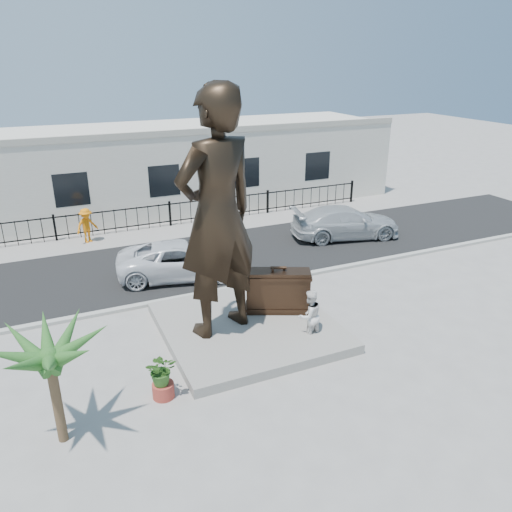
{
  "coord_description": "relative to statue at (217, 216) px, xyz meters",
  "views": [
    {
      "loc": [
        -5.88,
        -11.22,
        8.13
      ],
      "look_at": [
        0.0,
        2.0,
        2.3
      ],
      "focal_mm": 35.0,
      "sensor_mm": 36.0,
      "label": 1
    }
  ],
  "objects": [
    {
      "name": "ground",
      "position": [
        1.4,
        -1.55,
        -3.93
      ],
      "size": [
        100.0,
        100.0,
        0.0
      ],
      "primitive_type": "plane",
      "color": "#9E9991",
      "rests_on": "ground"
    },
    {
      "name": "suitcase",
      "position": [
        2.11,
        0.27,
        -2.91
      ],
      "size": [
        2.12,
        1.43,
        1.44
      ],
      "primitive_type": "cube",
      "rotation": [
        0.0,
        0.0,
        -0.42
      ],
      "color": "black",
      "rests_on": "plinth"
    },
    {
      "name": "street",
      "position": [
        1.4,
        6.45,
        -3.92
      ],
      "size": [
        40.0,
        7.0,
        0.01
      ],
      "primitive_type": "cube",
      "color": "black",
      "rests_on": "ground"
    },
    {
      "name": "planter",
      "position": [
        -2.37,
        -2.21,
        -3.73
      ],
      "size": [
        0.56,
        0.56,
        0.4
      ],
      "primitive_type": "cylinder",
      "color": "#A3372B",
      "rests_on": "ground"
    },
    {
      "name": "worker",
      "position": [
        -2.74,
        10.41,
        -3.09
      ],
      "size": [
        1.21,
        0.99,
        1.63
      ],
      "primitive_type": "imported",
      "rotation": [
        0.0,
        0.0,
        0.44
      ],
      "color": "orange",
      "rests_on": "far_sidewalk"
    },
    {
      "name": "tourist",
      "position": [
        2.4,
        -1.29,
        -3.1
      ],
      "size": [
        0.88,
        0.73,
        1.65
      ],
      "primitive_type": "imported",
      "rotation": [
        0.0,
        0.0,
        3.28
      ],
      "color": "white",
      "rests_on": "ground"
    },
    {
      "name": "building",
      "position": [
        1.4,
        15.45,
        -1.73
      ],
      "size": [
        28.0,
        7.0,
        4.4
      ],
      "primitive_type": "cube",
      "color": "silver",
      "rests_on": "ground"
    },
    {
      "name": "car_white",
      "position": [
        0.23,
        4.88,
        -3.22
      ],
      "size": [
        5.43,
        3.42,
        1.4
      ],
      "primitive_type": "imported",
      "rotation": [
        0.0,
        0.0,
        1.34
      ],
      "color": "silver",
      "rests_on": "street"
    },
    {
      "name": "far_sidewalk",
      "position": [
        1.4,
        10.45,
        -3.92
      ],
      "size": [
        40.0,
        2.5,
        0.02
      ],
      "primitive_type": "cube",
      "color": "#9E9991",
      "rests_on": "ground"
    },
    {
      "name": "fence",
      "position": [
        1.4,
        11.25,
        -3.33
      ],
      "size": [
        22.0,
        0.1,
        1.2
      ],
      "primitive_type": "cube",
      "color": "black",
      "rests_on": "ground"
    },
    {
      "name": "shrub",
      "position": [
        -2.37,
        -2.21,
        -3.1
      ],
      "size": [
        0.9,
        0.82,
        0.86
      ],
      "primitive_type": "imported",
      "rotation": [
        0.0,
        0.0,
        -0.22
      ],
      "color": "#305E1E",
      "rests_on": "planter"
    },
    {
      "name": "statue",
      "position": [
        0.0,
        0.0,
        0.0
      ],
      "size": [
        3.04,
        2.45,
        7.26
      ],
      "primitive_type": "imported",
      "rotation": [
        0.0,
        0.0,
        3.44
      ],
      "color": "black",
      "rests_on": "plinth"
    },
    {
      "name": "curb",
      "position": [
        1.4,
        2.95,
        -3.87
      ],
      "size": [
        40.0,
        0.25,
        0.12
      ],
      "primitive_type": "cube",
      "color": "#A5A399",
      "rests_on": "ground"
    },
    {
      "name": "plinth",
      "position": [
        0.9,
        -0.05,
        -3.78
      ],
      "size": [
        5.2,
        5.2,
        0.3
      ],
      "primitive_type": "cube",
      "color": "gray",
      "rests_on": "ground"
    },
    {
      "name": "car_silver",
      "position": [
        8.61,
        6.15,
        -3.17
      ],
      "size": [
        5.48,
        3.16,
        1.5
      ],
      "primitive_type": "imported",
      "rotation": [
        0.0,
        0.0,
        1.35
      ],
      "color": "#B4B7B9",
      "rests_on": "street"
    },
    {
      "name": "palm_tree",
      "position": [
        -4.83,
        -2.79,
        -3.93
      ],
      "size": [
        1.8,
        1.8,
        3.2
      ],
      "primitive_type": null,
      "color": "#27571F",
      "rests_on": "ground"
    }
  ]
}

